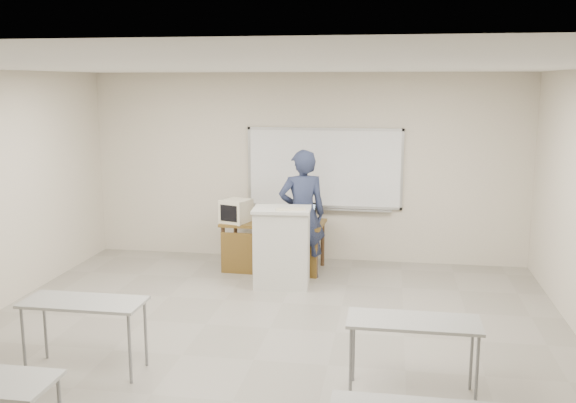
% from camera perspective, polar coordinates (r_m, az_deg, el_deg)
% --- Properties ---
extents(floor, '(7.00, 8.00, 0.01)m').
position_cam_1_polar(floor, '(6.89, -3.07, -13.93)').
color(floor, gray).
rests_on(floor, ground).
extents(whiteboard, '(2.48, 0.10, 1.31)m').
position_cam_1_polar(whiteboard, '(10.23, 3.25, 2.87)').
color(whiteboard, white).
rests_on(whiteboard, floor).
extents(student_desks, '(4.40, 2.20, 0.73)m').
position_cam_1_polar(student_desks, '(5.42, -6.28, -13.23)').
color(student_desks, gray).
rests_on(student_desks, floor).
extents(instructor_desk, '(1.54, 0.77, 0.75)m').
position_cam_1_polar(instructor_desk, '(9.74, -1.40, -3.02)').
color(instructor_desk, brown).
rests_on(instructor_desk, floor).
extents(podium, '(0.80, 0.58, 1.12)m').
position_cam_1_polar(podium, '(9.04, -0.55, -4.06)').
color(podium, beige).
rests_on(podium, floor).
extents(crt_monitor, '(0.38, 0.43, 0.36)m').
position_cam_1_polar(crt_monitor, '(9.77, -4.59, -0.84)').
color(crt_monitor, beige).
rests_on(crt_monitor, instructor_desk).
extents(laptop, '(0.36, 0.33, 0.27)m').
position_cam_1_polar(laptop, '(9.88, 1.17, -1.33)').
color(laptop, black).
rests_on(laptop, instructor_desk).
extents(mouse, '(0.10, 0.08, 0.04)m').
position_cam_1_polar(mouse, '(9.82, -0.08, -1.66)').
color(mouse, '#9FA1A5').
rests_on(mouse, instructor_desk).
extents(keyboard, '(0.42, 0.24, 0.02)m').
position_cam_1_polar(keyboard, '(8.77, 0.24, -0.69)').
color(keyboard, beige).
rests_on(keyboard, podium).
extents(presenter, '(0.80, 0.65, 1.90)m').
position_cam_1_polar(presenter, '(9.36, 1.27, -1.13)').
color(presenter, black).
rests_on(presenter, floor).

